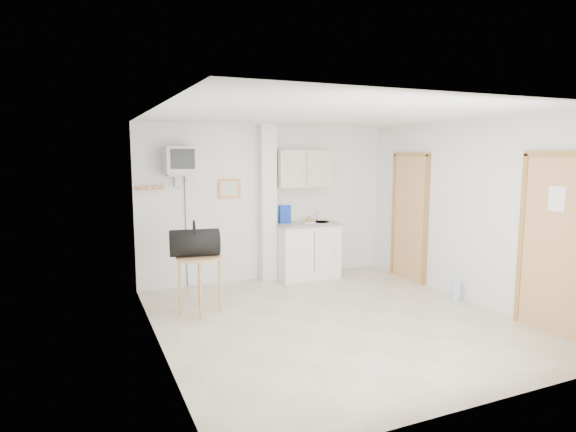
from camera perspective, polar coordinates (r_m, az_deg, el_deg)
name	(u,v)px	position (r m, az deg, el deg)	size (l,w,h in m)	color
ground	(334,320)	(6.12, 5.51, -12.20)	(4.50, 4.50, 0.00)	#C1B69D
room_envelope	(349,195)	(5.98, 7.29, 2.45)	(4.24, 4.54, 2.55)	white
kitchenette	(306,229)	(7.90, 2.12, -1.61)	(1.03, 0.58, 2.10)	white
crt_television	(180,161)	(7.17, -12.70, 6.36)	(0.44, 0.45, 2.15)	slate
round_table	(199,265)	(6.27, -10.45, -5.72)	(0.59, 0.59, 0.75)	tan
duffel_bag	(195,242)	(6.23, -11.02, -3.09)	(0.66, 0.43, 0.46)	black
water_bottle	(457,289)	(7.23, 19.36, -8.20)	(0.11, 0.11, 0.34)	#A9C9E6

